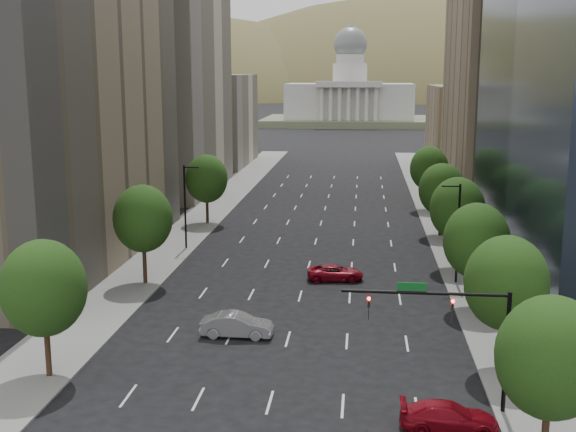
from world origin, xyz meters
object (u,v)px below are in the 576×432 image
(traffic_signal, at_px, (461,323))
(capitol, at_px, (349,101))
(car_red_far, at_px, (335,273))
(car_red_near, at_px, (449,417))
(car_silver, at_px, (237,325))

(traffic_signal, relative_size, capitol, 0.15)
(traffic_signal, xyz_separation_m, capitol, (-10.53, 219.71, 3.40))
(car_red_far, bearing_deg, capitol, -5.17)
(car_red_near, height_order, car_red_far, car_red_near)
(traffic_signal, height_order, car_red_near, traffic_signal)
(capitol, relative_size, car_silver, 11.65)
(capitol, height_order, car_red_far, capitol)
(traffic_signal, relative_size, car_red_near, 1.77)
(capitol, bearing_deg, traffic_signal, -87.26)
(traffic_signal, bearing_deg, car_silver, 144.41)
(car_red_near, bearing_deg, car_silver, 47.79)
(traffic_signal, distance_m, capitol, 219.99)
(car_red_near, bearing_deg, car_red_far, 14.85)
(capitol, bearing_deg, car_red_far, -89.19)
(car_silver, relative_size, car_red_far, 1.02)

